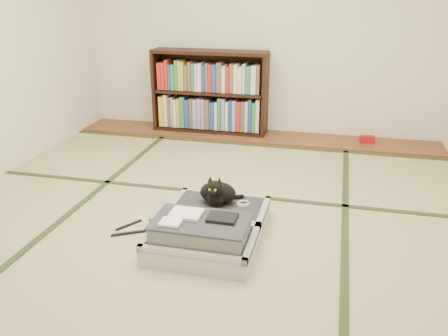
# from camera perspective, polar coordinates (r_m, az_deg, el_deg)

# --- Properties ---
(floor) EXTENTS (4.50, 4.50, 0.00)m
(floor) POSITION_cam_1_polar(r_m,az_deg,el_deg) (3.52, -2.15, -5.73)
(floor) COLOR tan
(floor) RESTS_ON ground
(wood_strip) EXTENTS (4.00, 0.50, 0.02)m
(wood_strip) POSITION_cam_1_polar(r_m,az_deg,el_deg) (5.34, 3.69, 3.86)
(wood_strip) COLOR brown
(wood_strip) RESTS_ON ground
(red_item) EXTENTS (0.15, 0.10, 0.07)m
(red_item) POSITION_cam_1_polar(r_m,az_deg,el_deg) (5.29, 16.82, 3.34)
(red_item) COLOR #A80D10
(red_item) RESTS_ON wood_strip
(room_shell) EXTENTS (4.50, 4.50, 4.50)m
(room_shell) POSITION_cam_1_polar(r_m,az_deg,el_deg) (3.15, -2.53, 18.76)
(room_shell) COLOR white
(room_shell) RESTS_ON ground
(tatami_borders) EXTENTS (4.00, 4.50, 0.01)m
(tatami_borders) POSITION_cam_1_polar(r_m,az_deg,el_deg) (3.95, -0.21, -2.53)
(tatami_borders) COLOR #2D381E
(tatami_borders) RESTS_ON ground
(bookcase) EXTENTS (1.29, 0.30, 0.92)m
(bookcase) POSITION_cam_1_polar(r_m,az_deg,el_deg) (5.40, -1.70, 8.96)
(bookcase) COLOR black
(bookcase) RESTS_ON wood_strip
(suitcase) EXTENTS (0.67, 0.90, 0.26)m
(suitcase) POSITION_cam_1_polar(r_m,az_deg,el_deg) (3.15, -1.85, -7.26)
(suitcase) COLOR #B2B3B7
(suitcase) RESTS_ON floor
(cat) EXTENTS (0.30, 0.30, 0.24)m
(cat) POSITION_cam_1_polar(r_m,az_deg,el_deg) (3.36, -0.81, -3.01)
(cat) COLOR black
(cat) RESTS_ON suitcase
(cable_coil) EXTENTS (0.09, 0.09, 0.02)m
(cable_coil) POSITION_cam_1_polar(r_m,az_deg,el_deg) (3.39, 2.32, -4.26)
(cable_coil) COLOR white
(cable_coil) RESTS_ON suitcase
(hanger) EXTENTS (0.42, 0.30, 0.01)m
(hanger) POSITION_cam_1_polar(r_m,az_deg,el_deg) (3.37, -9.62, -7.24)
(hanger) COLOR black
(hanger) RESTS_ON floor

